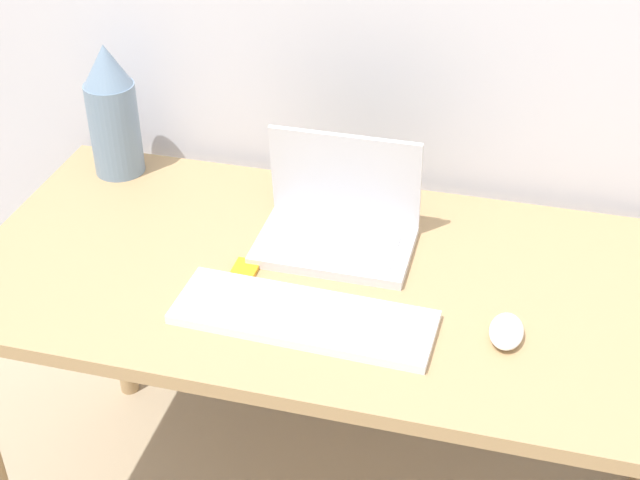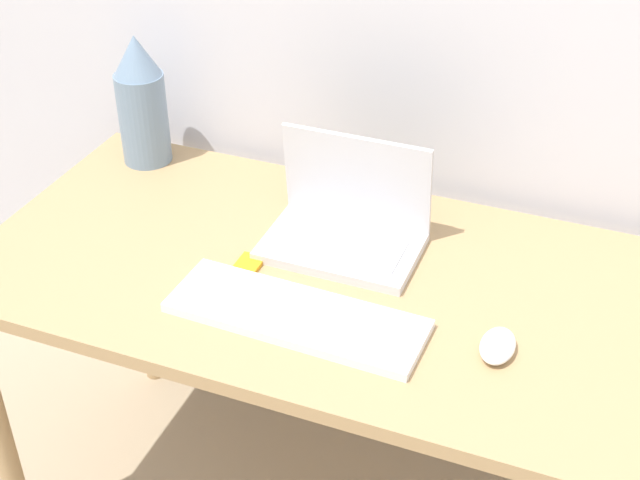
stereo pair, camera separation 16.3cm
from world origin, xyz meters
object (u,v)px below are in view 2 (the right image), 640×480
object	(u,v)px
mouse	(498,346)
mp3_player	(248,265)
keyboard	(296,315)
vase	(141,101)
laptop	(347,223)

from	to	relation	value
mouse	mp3_player	bearing A→B (deg)	172.08
keyboard	vase	size ratio (longest dim) A/B	1.56
laptop	keyboard	distance (m)	0.26
laptop	mouse	xyz separation A→B (m)	(0.36, -0.22, -0.03)
vase	mp3_player	size ratio (longest dim) A/B	4.60
laptop	mp3_player	size ratio (longest dim) A/B	4.64
laptop	mp3_player	xyz separation A→B (m)	(-0.15, -0.15, -0.04)
mouse	vase	size ratio (longest dim) A/B	0.32
vase	keyboard	bearing A→B (deg)	-37.10
mouse	vase	distance (m)	0.99
laptop	keyboard	world-z (taller)	laptop
keyboard	vase	distance (m)	0.71
laptop	keyboard	bearing A→B (deg)	-89.94
mp3_player	mouse	bearing A→B (deg)	-7.92
vase	mp3_player	bearing A→B (deg)	-36.92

